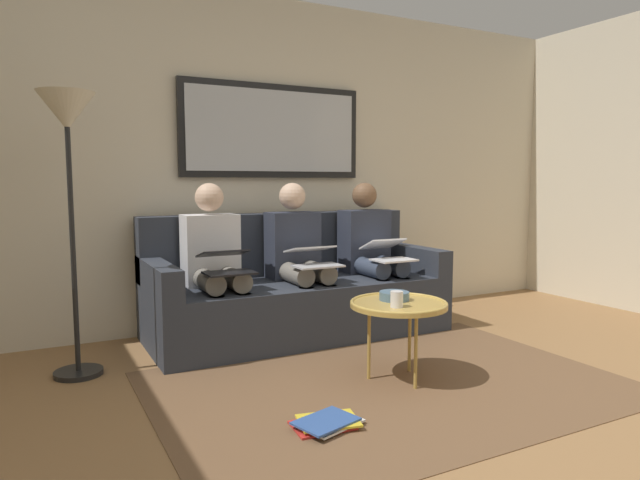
# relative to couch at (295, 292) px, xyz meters

# --- Properties ---
(ground_plane) EXTENTS (6.00, 5.20, 0.10)m
(ground_plane) POSITION_rel_couch_xyz_m (0.00, 2.12, -0.36)
(ground_plane) COLOR olive
(wall_rear) EXTENTS (6.00, 0.12, 2.60)m
(wall_rear) POSITION_rel_couch_xyz_m (0.00, -0.48, 0.99)
(wall_rear) COLOR beige
(wall_rear) RESTS_ON ground_plane
(area_rug) EXTENTS (2.60, 1.80, 0.01)m
(area_rug) POSITION_rel_couch_xyz_m (0.00, 1.27, -0.31)
(area_rug) COLOR brown
(area_rug) RESTS_ON ground_plane
(couch) EXTENTS (2.20, 0.90, 0.90)m
(couch) POSITION_rel_couch_xyz_m (0.00, 0.00, 0.00)
(couch) COLOR #2D333D
(couch) RESTS_ON ground_plane
(framed_mirror) EXTENTS (1.52, 0.05, 0.74)m
(framed_mirror) POSITION_rel_couch_xyz_m (0.00, -0.39, 1.24)
(framed_mirror) COLOR black
(coffee_table) EXTENTS (0.56, 0.56, 0.47)m
(coffee_table) POSITION_rel_couch_xyz_m (-0.09, 1.22, 0.13)
(coffee_table) COLOR tan
(coffee_table) RESTS_ON ground_plane
(cup) EXTENTS (0.07, 0.07, 0.09)m
(cup) POSITION_rel_couch_xyz_m (-0.01, 1.31, 0.19)
(cup) COLOR silver
(cup) RESTS_ON coffee_table
(bowl) EXTENTS (0.18, 0.18, 0.05)m
(bowl) POSITION_rel_couch_xyz_m (-0.11, 1.15, 0.17)
(bowl) COLOR slate
(bowl) RESTS_ON coffee_table
(person_left) EXTENTS (0.38, 0.58, 1.14)m
(person_left) POSITION_rel_couch_xyz_m (-0.64, 0.07, 0.30)
(person_left) COLOR #2D3342
(person_left) RESTS_ON couch
(laptop_white) EXTENTS (0.31, 0.36, 0.16)m
(laptop_white) POSITION_rel_couch_xyz_m (-0.64, 0.30, 0.31)
(laptop_white) COLOR white
(person_middle) EXTENTS (0.38, 0.58, 1.14)m
(person_middle) POSITION_rel_couch_xyz_m (0.00, 0.07, 0.30)
(person_middle) COLOR #2D3342
(person_middle) RESTS_ON couch
(laptop_silver) EXTENTS (0.33, 0.33, 0.14)m
(laptop_silver) POSITION_rel_couch_xyz_m (0.00, 0.32, 0.31)
(laptop_silver) COLOR silver
(person_right) EXTENTS (0.38, 0.58, 1.14)m
(person_right) POSITION_rel_couch_xyz_m (0.64, 0.07, 0.30)
(person_right) COLOR silver
(person_right) RESTS_ON couch
(laptop_black) EXTENTS (0.31, 0.35, 0.15)m
(laptop_black) POSITION_rel_couch_xyz_m (0.64, 0.31, 0.32)
(laptop_black) COLOR black
(magazine_stack) EXTENTS (0.35, 0.28, 0.04)m
(magazine_stack) POSITION_rel_couch_xyz_m (0.58, 1.59, -0.29)
(magazine_stack) COLOR red
(magazine_stack) RESTS_ON ground_plane
(standing_lamp) EXTENTS (0.32, 0.32, 1.66)m
(standing_lamp) POSITION_rel_couch_xyz_m (1.55, 0.27, 1.06)
(standing_lamp) COLOR black
(standing_lamp) RESTS_ON ground_plane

